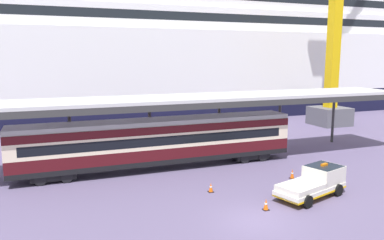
{
  "coord_description": "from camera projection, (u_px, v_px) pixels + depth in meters",
  "views": [
    {
      "loc": [
        -10.61,
        -17.69,
        9.08
      ],
      "look_at": [
        -0.65,
        8.27,
        4.5
      ],
      "focal_mm": 35.94,
      "sensor_mm": 36.0,
      "label": 1
    }
  ],
  "objects": [
    {
      "name": "cruise_ship",
      "position": [
        150.0,
        32.0,
        63.32
      ],
      "size": [
        172.57,
        27.01,
        39.46
      ],
      "color": "black",
      "rests_on": "ground"
    },
    {
      "name": "traffic_cone_mid",
      "position": [
        211.0,
        188.0,
        26.04
      ],
      "size": [
        0.36,
        0.36,
        0.65
      ],
      "color": "black",
      "rests_on": "ground"
    },
    {
      "name": "platform_canopy",
      "position": [
        157.0,
        101.0,
        31.13
      ],
      "size": [
        47.05,
        5.62,
        5.81
      ],
      "color": "silver",
      "rests_on": "ground"
    },
    {
      "name": "service_truck",
      "position": [
        315.0,
        181.0,
        25.29
      ],
      "size": [
        5.56,
        3.46,
        2.02
      ],
      "color": "silver",
      "rests_on": "ground"
    },
    {
      "name": "train_carriage",
      "position": [
        159.0,
        141.0,
        31.25
      ],
      "size": [
        22.84,
        2.81,
        4.11
      ],
      "color": "black",
      "rests_on": "ground"
    },
    {
      "name": "traffic_cone_near",
      "position": [
        292.0,
        174.0,
        28.94
      ],
      "size": [
        0.36,
        0.36,
        0.73
      ],
      "color": "black",
      "rests_on": "ground"
    },
    {
      "name": "ground_plane",
      "position": [
        256.0,
        221.0,
        21.52
      ],
      "size": [
        400.0,
        400.0,
        0.0
      ],
      "primitive_type": "plane",
      "color": "#5D5274"
    },
    {
      "name": "traffic_cone_far",
      "position": [
        266.0,
        204.0,
        22.98
      ],
      "size": [
        0.36,
        0.36,
        0.71
      ],
      "color": "black",
      "rests_on": "ground"
    },
    {
      "name": "dockside_crane",
      "position": [
        340.0,
        5.0,
        49.63
      ],
      "size": [
        14.56,
        4.4,
        52.8
      ],
      "color": "#595960",
      "rests_on": "ground"
    }
  ]
}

